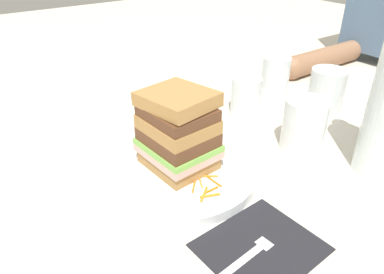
{
  "coord_description": "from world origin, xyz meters",
  "views": [
    {
      "loc": [
        0.41,
        -0.28,
        0.36
      ],
      "look_at": [
        -0.0,
        0.01,
        0.06
      ],
      "focal_mm": 33.82,
      "sensor_mm": 36.0,
      "label": 1
    }
  ],
  "objects": [
    {
      "name": "carrot_shred_10",
      "position": [
        0.09,
        -0.03,
        0.02
      ],
      "size": [
        0.02,
        0.03,
        0.0
      ],
      "primitive_type": "cylinder",
      "rotation": [
        0.0,
        1.57,
        2.24
      ],
      "color": "orange",
      "rests_on": "main_plate"
    },
    {
      "name": "napkin_dark",
      "position": [
        0.19,
        -0.02,
        0.0
      ],
      "size": [
        0.13,
        0.15,
        0.0
      ],
      "primitive_type": "cube",
      "rotation": [
        0.0,
        0.0,
        0.05
      ],
      "color": "black",
      "rests_on": "ground_plane"
    },
    {
      "name": "juice_glass",
      "position": [
        0.06,
        0.21,
        0.04
      ],
      "size": [
        0.08,
        0.08,
        0.09
      ],
      "color": "white",
      "rests_on": "ground_plane"
    },
    {
      "name": "carrot_shred_3",
      "position": [
        -0.08,
        -0.04,
        0.02
      ],
      "size": [
        0.03,
        0.02,
        0.0
      ],
      "primitive_type": "cylinder",
      "rotation": [
        0.0,
        1.57,
        2.67
      ],
      "color": "orange",
      "rests_on": "main_plate"
    },
    {
      "name": "carrot_shred_4",
      "position": [
        -0.09,
        -0.01,
        0.02
      ],
      "size": [
        0.03,
        0.01,
        0.0
      ],
      "primitive_type": "cylinder",
      "rotation": [
        0.0,
        1.57,
        2.96
      ],
      "color": "orange",
      "rests_on": "main_plate"
    },
    {
      "name": "empty_tumbler_2",
      "position": [
        -0.1,
        0.22,
        0.04
      ],
      "size": [
        0.06,
        0.06,
        0.08
      ],
      "primitive_type": "cylinder",
      "color": "silver",
      "rests_on": "ground_plane"
    },
    {
      "name": "carrot_shred_2",
      "position": [
        -0.1,
        -0.04,
        0.02
      ],
      "size": [
        0.03,
        0.02,
        0.0
      ],
      "primitive_type": "cylinder",
      "rotation": [
        0.0,
        1.57,
        0.5
      ],
      "color": "orange",
      "rests_on": "main_plate"
    },
    {
      "name": "main_plate",
      "position": [
        -0.0,
        -0.02,
        0.01
      ],
      "size": [
        0.26,
        0.26,
        0.02
      ],
      "primitive_type": "cylinder",
      "color": "white",
      "rests_on": "ground_plane"
    },
    {
      "name": "carrot_shred_6",
      "position": [
        -0.07,
        -0.02,
        0.02
      ],
      "size": [
        0.03,
        0.01,
        0.0
      ],
      "primitive_type": "cylinder",
      "rotation": [
        0.0,
        1.57,
        3.53
      ],
      "color": "orange",
      "rests_on": "main_plate"
    },
    {
      "name": "carrot_shred_1",
      "position": [
        -0.07,
        -0.03,
        0.02
      ],
      "size": [
        0.02,
        0.01,
        0.0
      ],
      "primitive_type": "cylinder",
      "rotation": [
        0.0,
        1.57,
        2.61
      ],
      "color": "orange",
      "rests_on": "main_plate"
    },
    {
      "name": "knife",
      "position": [
        -0.17,
        -0.0,
        0.0
      ],
      "size": [
        0.03,
        0.2,
        0.0
      ],
      "color": "silver",
      "rests_on": "ground_plane"
    },
    {
      "name": "carrot_shred_7",
      "position": [
        -0.08,
        -0.01,
        0.02
      ],
      "size": [
        0.02,
        0.01,
        0.0
      ],
      "primitive_type": "cylinder",
      "rotation": [
        0.0,
        1.57,
        3.45
      ],
      "color": "orange",
      "rests_on": "main_plate"
    },
    {
      "name": "ground_plane",
      "position": [
        0.0,
        0.0,
        0.0
      ],
      "size": [
        3.0,
        3.0,
        0.0
      ],
      "primitive_type": "plane",
      "color": "beige"
    },
    {
      "name": "empty_tumbler_0",
      "position": [
        -0.01,
        0.37,
        0.05
      ],
      "size": [
        0.08,
        0.08,
        0.09
      ],
      "primitive_type": "cylinder",
      "color": "silver",
      "rests_on": "ground_plane"
    },
    {
      "name": "empty_tumbler_3",
      "position": [
        -0.14,
        0.35,
        0.04
      ],
      "size": [
        0.07,
        0.07,
        0.09
      ],
      "primitive_type": "cylinder",
      "color": "silver",
      "rests_on": "ground_plane"
    },
    {
      "name": "carrot_shred_0",
      "position": [
        -0.09,
        -0.04,
        0.02
      ],
      "size": [
        0.03,
        0.01,
        0.0
      ],
      "primitive_type": "cylinder",
      "rotation": [
        0.0,
        1.57,
        0.19
      ],
      "color": "orange",
      "rests_on": "main_plate"
    },
    {
      "name": "carrot_shred_9",
      "position": [
        0.05,
        -0.0,
        0.02
      ],
      "size": [
        0.02,
        0.03,
        0.0
      ],
      "primitive_type": "cylinder",
      "rotation": [
        0.0,
        1.57,
        0.96
      ],
      "color": "orange",
      "rests_on": "main_plate"
    },
    {
      "name": "side_plate",
      "position": [
        -0.29,
        0.09,
        0.01
      ],
      "size": [
        0.2,
        0.2,
        0.02
      ],
      "primitive_type": "cylinder",
      "color": "white",
      "rests_on": "ground_plane"
    },
    {
      "name": "fork",
      "position": [
        0.2,
        -0.04,
        0.0
      ],
      "size": [
        0.03,
        0.17,
        0.0
      ],
      "color": "silver",
      "rests_on": "napkin_dark"
    },
    {
      "name": "carrot_shred_14",
      "position": [
        0.07,
        -0.0,
        0.02
      ],
      "size": [
        0.03,
        0.01,
        0.0
      ],
      "primitive_type": "cylinder",
      "rotation": [
        0.0,
        1.57,
        3.21
      ],
      "color": "orange",
      "rests_on": "main_plate"
    },
    {
      "name": "carrot_shred_8",
      "position": [
        0.06,
        -0.03,
        0.02
      ],
      "size": [
        0.02,
        0.02,
        0.0
      ],
      "primitive_type": "cylinder",
      "rotation": [
        0.0,
        1.57,
        5.52
      ],
      "color": "orange",
      "rests_on": "main_plate"
    },
    {
      "name": "sandwich",
      "position": [
        -0.0,
        -0.02,
        0.08
      ],
      "size": [
        0.12,
        0.11,
        0.13
      ],
      "color": "#A87A42",
      "rests_on": "main_plate"
    },
    {
      "name": "carrot_shred_12",
      "position": [
        0.06,
        -0.02,
        0.02
      ],
      "size": [
        0.02,
        0.01,
        0.0
      ],
      "primitive_type": "cylinder",
      "rotation": [
        0.0,
        1.57,
        2.66
      ],
      "color": "orange",
      "rests_on": "main_plate"
    },
    {
      "name": "carrot_shred_5",
      "position": [
        -0.07,
        -0.04,
        0.02
      ],
      "size": [
        0.02,
        0.02,
        0.0
      ],
      "primitive_type": "cylinder",
      "rotation": [
        0.0,
        1.57,
        3.93
      ],
      "color": "orange",
      "rests_on": "main_plate"
    },
    {
      "name": "carrot_shred_13",
      "position": [
        0.09,
        -0.03,
        0.02
      ],
      "size": [
        0.01,
        0.03,
        0.0
      ],
      "primitive_type": "cylinder",
      "rotation": [
        0.0,
        1.57,
        1.19
      ],
      "color": "orange",
      "rests_on": "main_plate"
    },
    {
      "name": "carrot_shred_11",
      "position": [
        0.08,
        -0.02,
        0.02
      ],
      "size": [
        0.0,
        0.02,
        0.0
      ],
      "primitive_type": "cylinder",
      "rotation": [
        0.0,
        1.57,
        1.57
      ],
      "color": "orange",
      "rests_on": "main_plate"
    }
  ]
}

